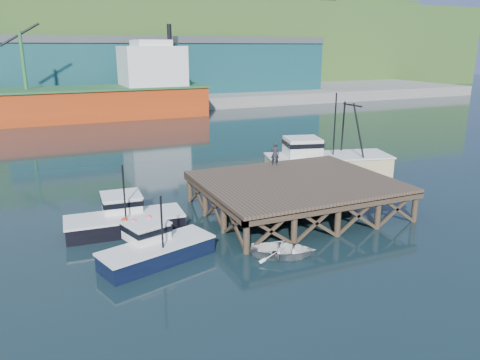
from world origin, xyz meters
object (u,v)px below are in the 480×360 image
trawler (326,159)px  boat_navy (154,247)px  dinghy (283,250)px  dockworker (275,154)px  boat_black (124,217)px

trawler → boat_navy: bearing=-135.2°
boat_navy → dinghy: 6.56m
boat_navy → dockworker: bearing=18.0°
boat_black → trawler: bearing=20.1°
boat_navy → trawler: (17.01, 10.01, 0.68)m
dinghy → dockworker: 11.21m
boat_black → trawler: trawler is taller
boat_navy → trawler: trawler is taller
boat_black → dockworker: (11.47, 2.81, 2.20)m
trawler → boat_black: bearing=-149.0°
dinghy → dockworker: dockworker is taller
dockworker → dinghy: bearing=87.2°
trawler → dockworker: trawler is taller
boat_navy → dockworker: 13.41m
dinghy → dockworker: bearing=4.3°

